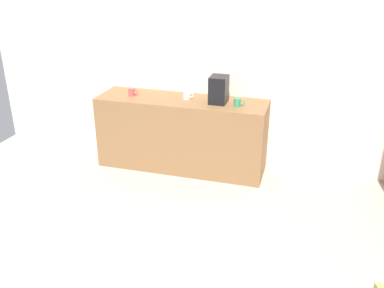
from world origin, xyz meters
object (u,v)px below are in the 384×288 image
at_px(mug_red, 187,95).
at_px(coffee_maker, 219,90).
at_px(mug_green, 238,102).
at_px(mug_white, 132,92).

xyz_separation_m(mug_red, coffee_maker, (0.40, -0.03, 0.11)).
relative_size(mug_green, coffee_maker, 0.40).
distance_m(mug_green, mug_red, 0.65).
distance_m(mug_white, coffee_maker, 1.10).
relative_size(mug_red, coffee_maker, 0.40).
bearing_deg(coffee_maker, mug_red, 175.90).
distance_m(mug_green, coffee_maker, 0.28).
height_order(mug_white, mug_red, same).
bearing_deg(mug_green, coffee_maker, 163.82).
bearing_deg(mug_green, mug_red, 171.23).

